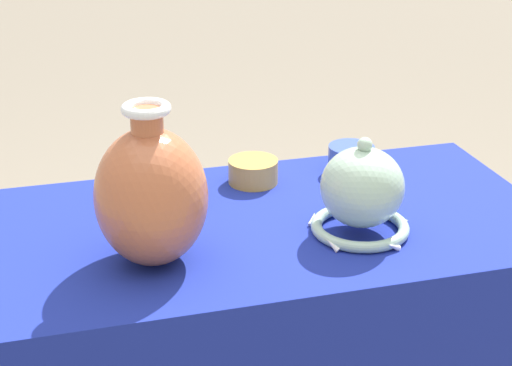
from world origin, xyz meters
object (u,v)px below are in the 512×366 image
at_px(vase_dome_bell, 362,194).
at_px(mosaic_tile_box, 161,185).
at_px(pot_squat_ochre, 253,171).
at_px(vase_tall_bulbous, 151,195).
at_px(pot_squat_cobalt, 351,159).

relative_size(vase_dome_bell, mosaic_tile_box, 1.27).
distance_m(vase_dome_bell, pot_squat_ochre, 0.32).
xyz_separation_m(vase_tall_bulbous, vase_dome_bell, (0.40, 0.01, -0.05)).
distance_m(vase_tall_bulbous, pot_squat_ochre, 0.41).
distance_m(mosaic_tile_box, pot_squat_ochre, 0.21).
height_order(vase_dome_bell, mosaic_tile_box, vase_dome_bell).
bearing_deg(pot_squat_ochre, vase_dome_bell, -64.17).
bearing_deg(vase_dome_bell, vase_tall_bulbous, -178.83).
height_order(vase_tall_bulbous, pot_squat_cobalt, vase_tall_bulbous).
bearing_deg(mosaic_tile_box, pot_squat_ochre, 16.17).
bearing_deg(vase_dome_bell, pot_squat_cobalt, 72.02).
xyz_separation_m(vase_tall_bulbous, pot_squat_ochre, (0.26, 0.29, -0.10)).
bearing_deg(pot_squat_cobalt, mosaic_tile_box, -175.80).
height_order(vase_tall_bulbous, mosaic_tile_box, vase_tall_bulbous).
height_order(mosaic_tile_box, pot_squat_cobalt, same).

